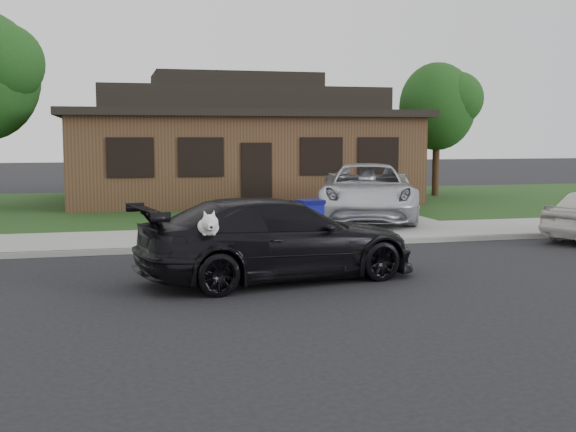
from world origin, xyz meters
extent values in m
plane|color=black|center=(0.00, 0.00, 0.00)|extent=(120.00, 120.00, 0.00)
cube|color=gray|center=(0.00, 5.00, 0.06)|extent=(60.00, 3.00, 0.12)
cube|color=gray|center=(0.00, 3.50, 0.06)|extent=(60.00, 0.12, 0.12)
cube|color=#193814|center=(0.00, 13.00, 0.07)|extent=(60.00, 13.00, 0.13)
cube|color=gray|center=(6.00, 10.00, 0.07)|extent=(4.50, 13.00, 0.14)
imported|color=black|center=(2.17, 0.05, 0.72)|extent=(5.23, 2.90, 1.43)
ellipsoid|color=white|center=(0.83, -0.89, 1.07)|extent=(0.34, 0.40, 0.30)
sphere|color=white|center=(0.83, -1.12, 1.17)|extent=(0.26, 0.26, 0.26)
cube|color=white|center=(0.83, -1.24, 1.13)|extent=(0.09, 0.12, 0.08)
sphere|color=black|center=(0.83, -1.30, 1.13)|extent=(0.04, 0.04, 0.04)
cone|color=white|center=(0.76, -1.07, 1.31)|extent=(0.11, 0.11, 0.14)
cone|color=white|center=(0.89, -1.07, 1.31)|extent=(0.11, 0.11, 0.14)
imported|color=silver|center=(6.44, 7.25, 0.93)|extent=(4.35, 6.22, 1.58)
cube|color=#0C0F87|center=(3.84, 3.94, 0.53)|extent=(0.57, 0.57, 0.82)
cube|color=#06074C|center=(3.84, 3.94, 0.98)|extent=(0.62, 0.62, 0.09)
cylinder|color=black|center=(3.65, 3.69, 0.18)|extent=(0.06, 0.13, 0.13)
cylinder|color=black|center=(4.02, 3.69, 0.18)|extent=(0.06, 0.13, 0.13)
cube|color=#422B1C|center=(4.00, 15.00, 1.63)|extent=(12.00, 8.00, 3.00)
cube|color=black|center=(4.00, 15.00, 3.25)|extent=(12.60, 8.60, 0.25)
cube|color=black|center=(4.00, 15.00, 3.78)|extent=(10.00, 6.50, 0.80)
cube|color=black|center=(4.00, 15.00, 4.48)|extent=(6.00, 3.50, 0.60)
cube|color=black|center=(4.00, 10.97, 1.23)|extent=(1.00, 0.06, 2.10)
cube|color=black|center=(0.00, 10.97, 1.83)|extent=(1.30, 0.05, 1.10)
cube|color=black|center=(2.20, 10.97, 1.83)|extent=(1.30, 0.05, 1.10)
cube|color=black|center=(6.20, 10.97, 1.83)|extent=(1.30, 0.05, 1.10)
cube|color=black|center=(8.20, 10.97, 1.83)|extent=(1.30, 0.05, 1.10)
sphere|color=#26591E|center=(-3.78, 12.46, 4.77)|extent=(2.52, 2.52, 2.52)
cylinder|color=#332114|center=(12.00, 14.50, 1.14)|extent=(0.28, 0.28, 2.03)
ellipsoid|color=#143811|center=(12.00, 14.50, 3.65)|extent=(3.00, 3.00, 3.45)
sphere|color=#26591E|center=(12.60, 14.05, 3.95)|extent=(2.10, 2.10, 2.10)
camera|label=1|loc=(-0.64, -12.02, 2.49)|focal=45.00mm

